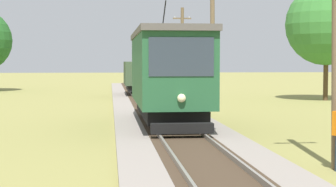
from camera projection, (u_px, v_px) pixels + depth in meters
red_tram at (168, 72)px, 21.09m from camera, size 2.60×8.54×4.79m
freight_car at (141, 76)px, 40.02m from camera, size 2.40×5.20×2.31m
utility_pole_mid at (212, 29)px, 28.66m from camera, size 1.40×0.67×8.48m
utility_pole_far at (182, 51)px, 40.83m from camera, size 1.40×0.56×6.72m
gravel_pile at (195, 85)px, 45.21m from camera, size 2.09×2.09×1.36m
tree_right_far at (327, 25)px, 36.10m from camera, size 5.50×5.50×7.87m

